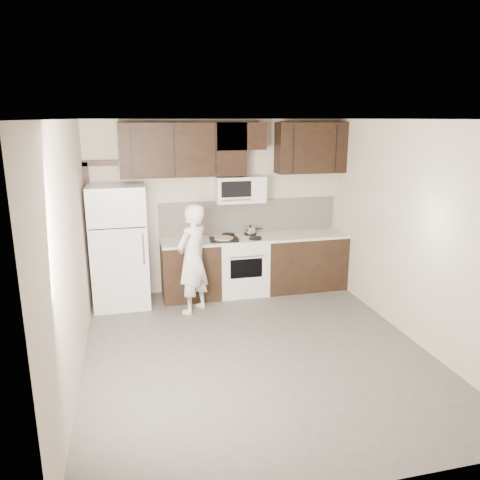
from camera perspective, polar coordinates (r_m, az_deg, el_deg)
name	(u,v)px	position (r m, az deg, el deg)	size (l,w,h in m)	color
floor	(256,351)	(5.78, 1.94, -13.37)	(4.50, 4.50, 0.00)	#514F4C
back_wall	(219,207)	(7.42, -2.63, 4.05)	(4.00, 4.00, 0.00)	#B8AF9C
ceiling	(258,119)	(5.10, 2.20, 14.50)	(4.50, 4.50, 0.00)	white
counter_run	(260,264)	(7.48, 2.45, -2.92)	(2.95, 0.64, 0.91)	black
stove	(242,265)	(7.40, 0.19, -3.06)	(0.76, 0.66, 0.94)	silver
backsplash	(249,216)	(7.55, 1.13, 2.93)	(2.90, 0.02, 0.54)	beige
upper_cabinets	(234,147)	(7.18, -0.79, 11.21)	(3.48, 0.35, 0.78)	black
microwave	(240,189)	(7.24, -0.02, 6.22)	(0.76, 0.42, 0.40)	silver
refrigerator	(119,246)	(7.04, -14.50, -0.75)	(0.80, 0.76, 1.80)	silver
door_trim	(92,220)	(7.29, -17.56, 2.37)	(0.50, 0.08, 2.12)	black
saucepan	(250,231)	(7.45, 1.28, 1.16)	(0.29, 0.17, 0.16)	silver
baking_tray	(224,239)	(7.12, -1.99, 0.07)	(0.43, 0.32, 0.02)	black
pizza	(224,238)	(7.11, -1.99, 0.23)	(0.29, 0.29, 0.02)	tan
person	(193,259)	(6.62, -5.81, -2.34)	(0.57, 0.38, 1.57)	white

